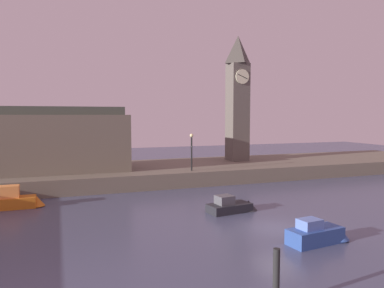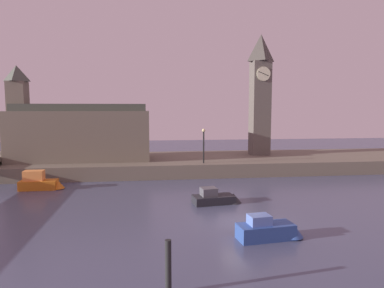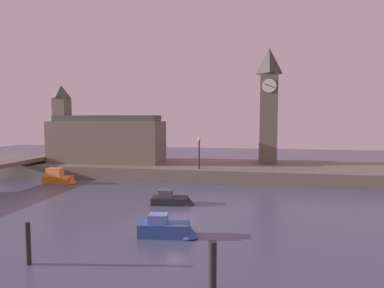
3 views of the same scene
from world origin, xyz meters
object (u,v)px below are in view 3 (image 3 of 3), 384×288
boat_patrol_orange (60,178)px  clock_tower (268,104)px  boat_barge_dark (174,199)px  streetlamp (199,149)px  parliament_hall (104,139)px  boat_tour_blue (169,228)px  mooring_post_left (28,243)px  mooring_post_right (212,267)px

boat_patrol_orange → clock_tower: bearing=23.1°
boat_barge_dark → boat_patrol_orange: bearing=156.4°
streetlamp → boat_barge_dark: (-0.52, -10.65, -3.43)m
streetlamp → parliament_hall: bearing=163.9°
streetlamp → boat_barge_dark: size_ratio=0.92×
clock_tower → boat_patrol_orange: 27.51m
parliament_hall → streetlamp: size_ratio=4.14×
parliament_hall → boat_tour_blue: (14.93, -22.35, -4.20)m
clock_tower → boat_patrol_orange: bearing=-156.9°
clock_tower → streetlamp: clock_tower is taller
mooring_post_left → mooring_post_right: bearing=-5.6°
streetlamp → boat_patrol_orange: bearing=-165.7°
streetlamp → boat_patrol_orange: size_ratio=0.95×
boat_barge_dark → boat_tour_blue: bearing=-79.4°
parliament_hall → boat_tour_blue: size_ratio=3.94×
mooring_post_right → streetlamp: bearing=100.2°
clock_tower → mooring_post_right: bearing=-97.2°
mooring_post_right → boat_tour_blue: bearing=119.9°
clock_tower → streetlamp: 11.74m
parliament_hall → mooring_post_left: bearing=-72.1°
streetlamp → boat_barge_dark: streetlamp is taller
mooring_post_right → boat_patrol_orange: size_ratio=0.57×
mooring_post_right → boat_barge_dark: mooring_post_right is taller
mooring_post_left → boat_barge_dark: mooring_post_left is taller
streetlamp → boat_tour_blue: bearing=-87.1°
parliament_hall → boat_barge_dark: size_ratio=3.81×
mooring_post_left → streetlamp: bearing=77.6°
mooring_post_right → boat_patrol_orange: mooring_post_right is taller
clock_tower → mooring_post_left: clock_tower is taller
parliament_hall → mooring_post_left: 29.06m
boat_patrol_orange → boat_barge_dark: bearing=-23.6°
mooring_post_right → boat_barge_dark: bearing=109.7°
parliament_hall → boat_patrol_orange: bearing=-102.0°
streetlamp → boat_tour_blue: (0.92, -18.31, -3.32)m
parliament_hall → streetlamp: bearing=-16.1°
parliament_hall → mooring_post_left: (8.85, -27.45, -3.62)m
streetlamp → mooring_post_left: size_ratio=1.69×
parliament_hall → boat_patrol_orange: parliament_hall is taller
boat_barge_dark → boat_patrol_orange: boat_patrol_orange is taller
boat_barge_dark → streetlamp: bearing=87.2°
streetlamp → boat_barge_dark: bearing=-92.8°
clock_tower → boat_barge_dark: clock_tower is taller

